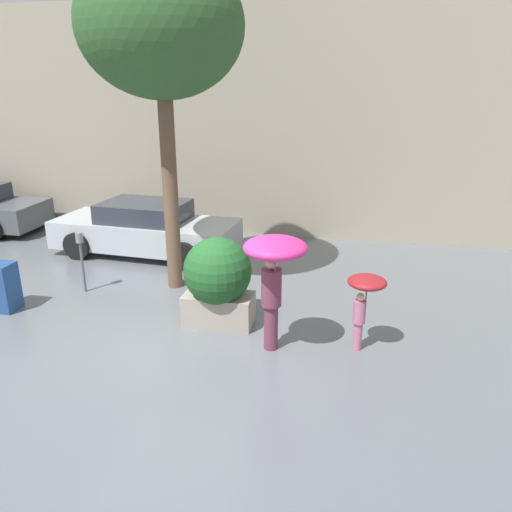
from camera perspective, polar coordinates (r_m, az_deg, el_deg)
ground_plane at (r=8.26m, az=-9.76°, el=-10.00°), size 40.00×40.00×0.00m
building_facade at (r=13.51m, az=-0.32°, el=14.97°), size 18.00×0.30×6.00m
planter_box at (r=8.50m, az=-4.39°, el=-2.61°), size 1.20×1.16×1.57m
person_adult at (r=7.36m, az=2.09°, el=-0.73°), size 0.95×0.95×1.88m
person_child at (r=7.79m, az=12.35°, el=-4.05°), size 0.60×0.60×1.24m
parked_car_near at (r=12.49m, az=-12.48°, el=3.00°), size 4.55×2.16×1.29m
street_tree at (r=9.78m, az=-10.80°, el=24.18°), size 2.97×2.97×6.20m
parking_meter at (r=10.39m, az=-19.41°, el=0.70°), size 0.14×0.14×1.24m
newspaper_box at (r=10.29m, az=-27.08°, el=-3.16°), size 0.50×0.44×0.90m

